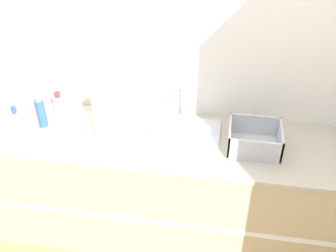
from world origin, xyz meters
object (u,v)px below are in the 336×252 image
Objects in this scene: paper_towel_roll at (104,117)px; bottle_white_spray at (60,107)px; bottle_clear at (18,126)px; dish_rack at (254,141)px; bottle_blue at (41,113)px; sink at (185,130)px.

bottle_white_spray is at bearing 159.55° from paper_towel_roll.
paper_towel_roll reaches higher than bottle_clear.
bottle_blue is (-1.41, 0.02, 0.05)m from dish_rack.
dish_rack is 1.49m from bottle_clear.
bottle_clear is (-1.48, -0.17, 0.06)m from dish_rack.
bottle_clear is (-0.16, -0.28, 0.02)m from bottle_white_spray.
dish_rack is (0.45, -0.09, 0.03)m from sink.
bottle_clear reaches higher than bottle_white_spray.
sink reaches higher than bottle_clear.
bottle_clear reaches higher than bottle_blue.
bottle_blue reaches higher than dish_rack.
sink reaches higher than paper_towel_roll.
paper_towel_roll is 0.86× the size of dish_rack.
paper_towel_roll is 0.45m from bottle_blue.
bottle_blue is (-0.09, -0.10, 0.01)m from bottle_white_spray.
sink is at bearing 4.06° from bottle_blue.
paper_towel_roll is 0.97m from dish_rack.
sink is 1.07m from bottle_clear.
sink is 0.54m from paper_towel_roll.
paper_towel_roll reaches higher than dish_rack.
sink is 0.46m from dish_rack.
bottle_clear is at bearing -173.45° from dish_rack.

